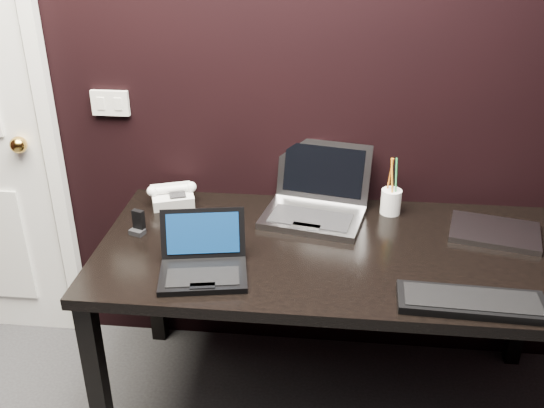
# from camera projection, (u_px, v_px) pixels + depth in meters

# --- Properties ---
(wall_back) EXTENTS (4.00, 0.00, 4.00)m
(wall_back) POSITION_uv_depth(u_px,v_px,m) (266.00, 61.00, 2.27)
(wall_back) COLOR black
(wall_back) RESTS_ON ground
(wall_switch) EXTENTS (0.15, 0.02, 0.10)m
(wall_switch) POSITION_uv_depth(u_px,v_px,m) (110.00, 103.00, 2.40)
(wall_switch) COLOR silver
(wall_switch) RESTS_ON wall_back
(desk) EXTENTS (1.70, 0.80, 0.74)m
(desk) POSITION_uv_depth(u_px,v_px,m) (337.00, 267.00, 2.17)
(desk) COLOR black
(desk) RESTS_ON ground
(netbook) EXTENTS (0.32, 0.30, 0.18)m
(netbook) POSITION_uv_depth(u_px,v_px,m) (203.00, 263.00, 1.98)
(netbook) COLOR black
(netbook) RESTS_ON desk
(silver_laptop) EXTENTS (0.43, 0.40, 0.26)m
(silver_laptop) POSITION_uv_depth(u_px,v_px,m) (316.00, 204.00, 2.34)
(silver_laptop) COLOR gray
(silver_laptop) RESTS_ON desk
(ext_keyboard) EXTENTS (0.45, 0.17, 0.03)m
(ext_keyboard) POSITION_uv_depth(u_px,v_px,m) (471.00, 302.00, 1.83)
(ext_keyboard) COLOR black
(ext_keyboard) RESTS_ON desk
(closed_laptop) EXTENTS (0.36, 0.29, 0.02)m
(closed_laptop) POSITION_uv_depth(u_px,v_px,m) (495.00, 232.00, 2.22)
(closed_laptop) COLOR gray
(closed_laptop) RESTS_ON desk
(desk_phone) EXTENTS (0.21, 0.20, 0.10)m
(desk_phone) POSITION_uv_depth(u_px,v_px,m) (172.00, 196.00, 2.43)
(desk_phone) COLOR silver
(desk_phone) RESTS_ON desk
(mobile_phone) EXTENTS (0.06, 0.06, 0.09)m
(mobile_phone) POSITION_uv_depth(u_px,v_px,m) (138.00, 225.00, 2.22)
(mobile_phone) COLOR black
(mobile_phone) RESTS_ON desk
(pen_cup) EXTENTS (0.08, 0.08, 0.23)m
(pen_cup) POSITION_uv_depth(u_px,v_px,m) (391.00, 201.00, 2.35)
(pen_cup) COLOR white
(pen_cup) RESTS_ON desk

